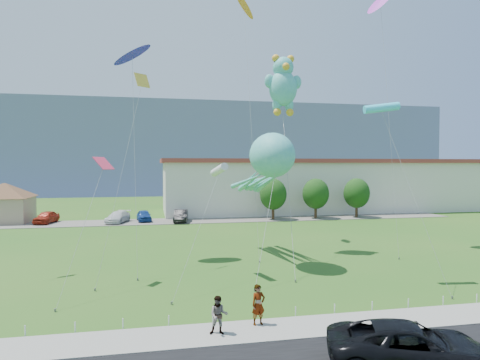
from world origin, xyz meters
name	(u,v)px	position (x,y,z in m)	size (l,w,h in m)	color
ground	(268,309)	(0.00, 0.00, 0.00)	(160.00, 160.00, 0.00)	#275919
sidewalk	(285,329)	(0.00, -2.75, 0.05)	(80.00, 2.50, 0.10)	gray
parking_strip	(197,221)	(0.00, 35.00, 0.03)	(70.00, 6.00, 0.06)	#59544C
hill_ridge	(170,149)	(0.00, 120.00, 12.50)	(160.00, 50.00, 25.00)	slate
pavilion	(5,199)	(-24.00, 38.00, 3.02)	(9.20, 9.20, 5.00)	tan
warehouse	(351,184)	(26.00, 44.00, 4.12)	(61.00, 15.00, 8.20)	beige
rope_fence	(276,313)	(0.00, -1.30, 0.25)	(26.05, 0.05, 0.50)	white
tree_near	(273,194)	(10.00, 34.00, 3.39)	(3.60, 3.60, 5.47)	#3F2B19
tree_mid	(316,194)	(16.00, 34.00, 3.39)	(3.60, 3.60, 5.47)	#3F2B19
tree_far	(357,193)	(22.00, 34.00, 3.39)	(3.60, 3.60, 5.47)	#3F2B19
suv	(411,347)	(3.21, -7.28, 0.87)	(2.69, 5.83, 1.62)	black
pedestrian_left	(258,305)	(-1.05, -2.15, 1.01)	(0.66, 0.43, 1.81)	gray
pedestrian_right	(219,315)	(-2.96, -2.86, 0.91)	(0.79, 0.62, 1.62)	gray
parked_car_red	(46,217)	(-18.64, 35.96, 0.82)	(1.78, 4.43, 1.51)	#9E2513
parked_car_white	(118,217)	(-9.99, 34.78, 0.76)	(1.96, 4.82, 1.40)	silver
parked_car_blue	(144,216)	(-6.81, 35.65, 0.77)	(1.67, 4.16, 1.42)	navy
parked_car_black	(181,216)	(-2.19, 34.03, 0.82)	(1.62, 4.64, 1.53)	black
octopus_kite	(267,166)	(2.63, 9.88, 7.23)	(4.22, 12.78, 9.56)	teal
teddy_bear_kite	(283,84)	(5.08, 13.92, 14.08)	(3.76, 10.56, 16.48)	teal
small_kite_blue	(132,59)	(-7.14, 13.48, 15.42)	(1.80, 7.53, 16.46)	#2223C5
small_kite_yellow	(137,102)	(-6.69, 10.26, 11.68)	(3.31, 6.68, 13.78)	gold
small_kite_purple	(381,8)	(14.29, 14.53, 21.24)	(2.37, 6.42, 22.54)	#BF33CC
small_kite_orange	(244,11)	(3.06, 20.00, 22.10)	(1.95, 10.98, 23.48)	orange
small_kite_cyan	(382,109)	(8.27, 3.68, 10.73)	(2.27, 5.30, 11.26)	#38D8FF
small_kite_white	(219,171)	(-1.44, 7.00, 6.91)	(3.64, 6.52, 7.40)	silver
small_kite_pink	(100,175)	(-8.80, 6.33, 6.68)	(2.53, 5.77, 7.82)	#D42F4E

